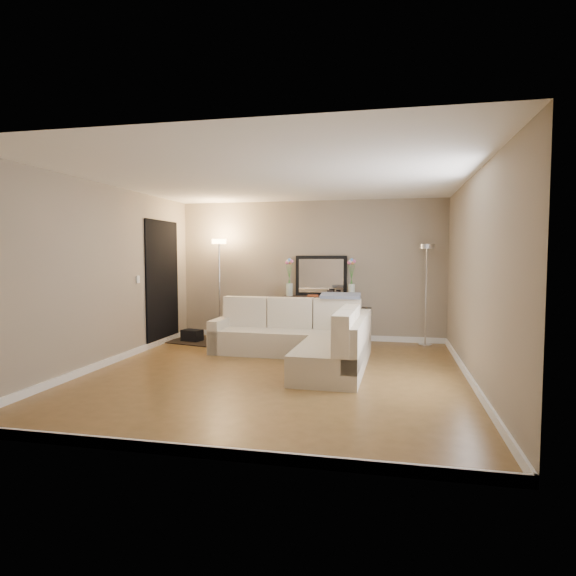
% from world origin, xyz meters
% --- Properties ---
extents(floor, '(5.00, 5.50, 0.01)m').
position_xyz_m(floor, '(0.00, 0.00, -0.01)').
color(floor, brown).
rests_on(floor, ground).
extents(ceiling, '(5.00, 5.50, 0.01)m').
position_xyz_m(ceiling, '(0.00, 0.00, 2.60)').
color(ceiling, white).
rests_on(ceiling, ground).
extents(wall_back, '(5.00, 0.02, 2.60)m').
position_xyz_m(wall_back, '(0.00, 2.76, 1.30)').
color(wall_back, gray).
rests_on(wall_back, ground).
extents(wall_front, '(5.00, 0.02, 2.60)m').
position_xyz_m(wall_front, '(0.00, -2.76, 1.30)').
color(wall_front, gray).
rests_on(wall_front, ground).
extents(wall_left, '(0.02, 5.50, 2.60)m').
position_xyz_m(wall_left, '(-2.51, 0.00, 1.30)').
color(wall_left, gray).
rests_on(wall_left, ground).
extents(wall_right, '(0.02, 5.50, 2.60)m').
position_xyz_m(wall_right, '(2.51, 0.00, 1.30)').
color(wall_right, gray).
rests_on(wall_right, ground).
extents(baseboard_back, '(5.00, 0.03, 0.10)m').
position_xyz_m(baseboard_back, '(0.00, 2.73, 0.05)').
color(baseboard_back, white).
rests_on(baseboard_back, ground).
extents(baseboard_front, '(5.00, 0.03, 0.10)m').
position_xyz_m(baseboard_front, '(0.00, -2.73, 0.05)').
color(baseboard_front, white).
rests_on(baseboard_front, ground).
extents(baseboard_left, '(0.03, 5.50, 0.10)m').
position_xyz_m(baseboard_left, '(-2.48, 0.00, 0.05)').
color(baseboard_left, white).
rests_on(baseboard_left, ground).
extents(baseboard_right, '(0.03, 5.50, 0.10)m').
position_xyz_m(baseboard_right, '(2.48, 0.00, 0.05)').
color(baseboard_right, white).
rests_on(baseboard_right, ground).
extents(doorway, '(0.02, 1.20, 2.20)m').
position_xyz_m(doorway, '(-2.48, 1.70, 1.10)').
color(doorway, black).
rests_on(doorway, ground).
extents(switch_plate, '(0.02, 0.08, 0.12)m').
position_xyz_m(switch_plate, '(-2.48, 0.85, 1.20)').
color(switch_plate, white).
rests_on(switch_plate, ground).
extents(sectional_sofa, '(2.54, 2.49, 0.89)m').
position_xyz_m(sectional_sofa, '(0.25, 0.94, 0.33)').
color(sectional_sofa, beige).
rests_on(sectional_sofa, floor).
extents(throw_blanket, '(0.65, 0.39, 0.08)m').
position_xyz_m(throw_blanket, '(0.71, 1.55, 0.93)').
color(throw_blanket, slate).
rests_on(throw_blanket, sectional_sofa).
extents(console_table, '(1.36, 0.41, 0.83)m').
position_xyz_m(console_table, '(0.15, 2.51, 0.47)').
color(console_table, black).
rests_on(console_table, floor).
extents(leaning_mirror, '(0.96, 0.08, 0.75)m').
position_xyz_m(leaning_mirror, '(0.23, 2.68, 1.20)').
color(leaning_mirror, black).
rests_on(leaning_mirror, console_table).
extents(table_decor, '(0.57, 0.13, 0.14)m').
position_xyz_m(table_decor, '(0.23, 2.47, 0.85)').
color(table_decor, '#BF4D21').
rests_on(table_decor, console_table).
extents(flower_vase_left, '(0.16, 0.13, 0.71)m').
position_xyz_m(flower_vase_left, '(-0.34, 2.49, 1.12)').
color(flower_vase_left, silver).
rests_on(flower_vase_left, console_table).
extents(flower_vase_right, '(0.16, 0.13, 0.71)m').
position_xyz_m(flower_vase_right, '(0.81, 2.53, 1.12)').
color(flower_vase_right, silver).
rests_on(flower_vase_right, console_table).
extents(floor_lamp_lit, '(0.32, 0.32, 1.88)m').
position_xyz_m(floor_lamp_lit, '(-1.66, 2.37, 1.33)').
color(floor_lamp_lit, silver).
rests_on(floor_lamp_lit, floor).
extents(floor_lamp_unlit, '(0.26, 0.26, 1.78)m').
position_xyz_m(floor_lamp_unlit, '(2.11, 2.46, 1.26)').
color(floor_lamp_unlit, silver).
rests_on(floor_lamp_unlit, floor).
extents(charcoal_rug, '(1.41, 1.18, 0.02)m').
position_xyz_m(charcoal_rug, '(-1.84, 2.05, 0.01)').
color(charcoal_rug, black).
rests_on(charcoal_rug, floor).
extents(black_bag, '(0.40, 0.32, 0.23)m').
position_xyz_m(black_bag, '(-2.06, 2.00, 0.11)').
color(black_bag, black).
rests_on(black_bag, charcoal_rug).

